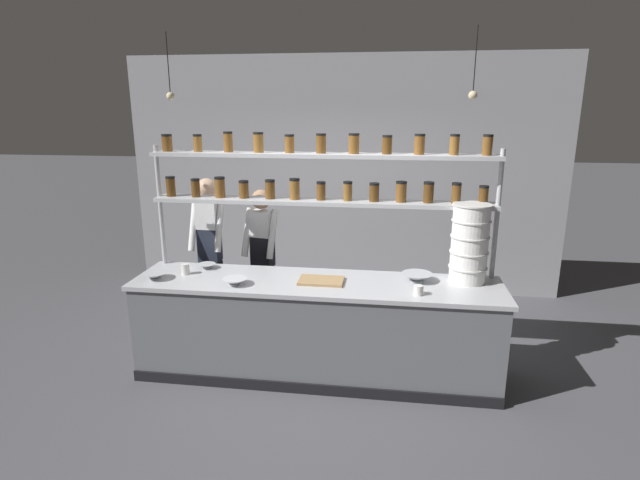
% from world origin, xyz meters
% --- Properties ---
extents(ground_plane, '(40.00, 40.00, 0.00)m').
position_xyz_m(ground_plane, '(0.00, 0.00, 0.00)').
color(ground_plane, '#4C4C51').
extents(back_wall, '(5.74, 0.12, 3.10)m').
position_xyz_m(back_wall, '(0.00, 2.40, 1.55)').
color(back_wall, '#939399').
rests_on(back_wall, ground_plane).
extents(prep_counter, '(3.34, 0.76, 0.92)m').
position_xyz_m(prep_counter, '(0.00, -0.00, 0.46)').
color(prep_counter, slate).
rests_on(prep_counter, ground_plane).
extents(spice_shelf_unit, '(3.22, 0.28, 2.22)m').
position_xyz_m(spice_shelf_unit, '(-0.00, 0.33, 1.77)').
color(spice_shelf_unit, '#B7BABF').
rests_on(spice_shelf_unit, ground_plane).
extents(chef_left, '(0.37, 0.30, 1.73)m').
position_xyz_m(chef_left, '(-1.27, 0.74, 1.00)').
color(chef_left, black).
rests_on(chef_left, ground_plane).
extents(chef_center, '(0.40, 0.32, 1.61)m').
position_xyz_m(chef_center, '(-0.70, 0.80, 0.92)').
color(chef_center, black).
rests_on(chef_center, ground_plane).
extents(container_stack, '(0.34, 0.34, 0.71)m').
position_xyz_m(container_stack, '(1.35, 0.19, 1.28)').
color(container_stack, white).
rests_on(container_stack, prep_counter).
extents(cutting_board, '(0.40, 0.26, 0.02)m').
position_xyz_m(cutting_board, '(0.05, -0.01, 0.93)').
color(cutting_board, '#A88456').
rests_on(cutting_board, prep_counter).
extents(prep_bowl_near_left, '(0.28, 0.28, 0.08)m').
position_xyz_m(prep_bowl_near_left, '(0.90, 0.13, 0.96)').
color(prep_bowl_near_left, '#B2B7BC').
rests_on(prep_bowl_near_left, prep_counter).
extents(prep_bowl_center_front, '(0.17, 0.17, 0.05)m').
position_xyz_m(prep_bowl_center_front, '(-1.11, 0.22, 0.94)').
color(prep_bowl_center_front, '#B2B7BC').
rests_on(prep_bowl_center_front, prep_counter).
extents(prep_bowl_center_back, '(0.23, 0.23, 0.06)m').
position_xyz_m(prep_bowl_center_back, '(-1.47, -0.14, 0.95)').
color(prep_bowl_center_back, '#B2B7BC').
rests_on(prep_bowl_center_back, prep_counter).
extents(prep_bowl_near_right, '(0.22, 0.22, 0.06)m').
position_xyz_m(prep_bowl_near_right, '(-0.70, -0.19, 0.95)').
color(prep_bowl_near_right, silver).
rests_on(prep_bowl_near_right, prep_counter).
extents(serving_cup_front, '(0.07, 0.07, 0.10)m').
position_xyz_m(serving_cup_front, '(-1.24, 0.03, 0.97)').
color(serving_cup_front, silver).
rests_on(serving_cup_front, prep_counter).
extents(serving_cup_by_board, '(0.08, 0.08, 0.08)m').
position_xyz_m(serving_cup_by_board, '(0.90, -0.21, 0.96)').
color(serving_cup_by_board, silver).
rests_on(serving_cup_by_board, prep_counter).
extents(pendant_light_row, '(2.57, 0.07, 0.55)m').
position_xyz_m(pendant_light_row, '(-0.00, 0.00, 2.55)').
color(pendant_light_row, black).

